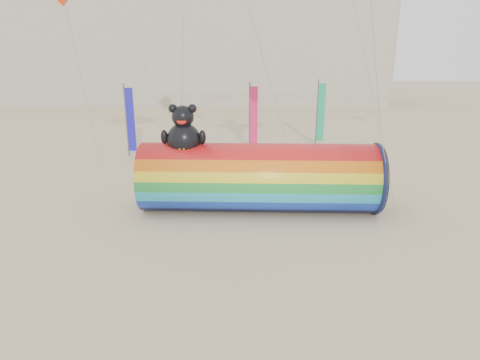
{
  "coord_description": "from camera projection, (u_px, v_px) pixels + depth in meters",
  "views": [
    {
      "loc": [
        1.03,
        -15.51,
        7.88
      ],
      "look_at": [
        0.5,
        1.5,
        2.4
      ],
      "focal_mm": 32.0,
      "sensor_mm": 36.0,
      "label": 1
    }
  ],
  "objects": [
    {
      "name": "ground",
      "position": [
        226.0,
        248.0,
        17.2
      ],
      "size": [
        160.0,
        160.0,
        0.0
      ],
      "primitive_type": "plane",
      "color": "#CCB58C",
      "rests_on": "ground"
    },
    {
      "name": "hotel_building",
      "position": [
        158.0,
        24.0,
        58.12
      ],
      "size": [
        60.4,
        15.4,
        20.6
      ],
      "color": "#B7AD99",
      "rests_on": "ground"
    },
    {
      "name": "windsock_assembly",
      "position": [
        259.0,
        176.0,
        20.65
      ],
      "size": [
        11.42,
        3.48,
        5.26
      ],
      "color": "red",
      "rests_on": "ground"
    },
    {
      "name": "festival_banners",
      "position": [
        237.0,
        117.0,
        31.69
      ],
      "size": [
        14.66,
        3.83,
        5.2
      ],
      "color": "#59595E",
      "rests_on": "ground"
    }
  ]
}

